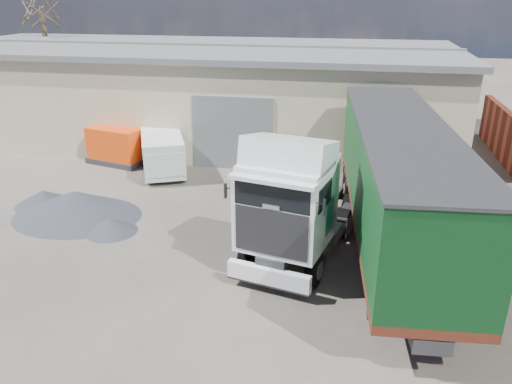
% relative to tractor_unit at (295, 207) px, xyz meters
% --- Properties ---
extents(ground, '(120.00, 120.00, 0.00)m').
position_rel_tractor_unit_xyz_m(ground, '(-2.14, -1.50, -1.87)').
color(ground, black).
rests_on(ground, ground).
extents(warehouse, '(30.60, 12.60, 5.42)m').
position_rel_tractor_unit_xyz_m(warehouse, '(-8.14, 14.49, 0.79)').
color(warehouse, '#BDB391').
rests_on(warehouse, ground).
extents(tractor_unit, '(3.88, 6.98, 4.46)m').
position_rel_tractor_unit_xyz_m(tractor_unit, '(0.00, 0.00, 0.00)').
color(tractor_unit, black).
rests_on(tractor_unit, ground).
extents(box_trailer, '(3.89, 13.30, 4.36)m').
position_rel_tractor_unit_xyz_m(box_trailer, '(3.13, 1.62, 0.78)').
color(box_trailer, '#2D2D30').
rests_on(box_trailer, ground).
extents(panel_van, '(3.58, 4.94, 1.87)m').
position_rel_tractor_unit_xyz_m(panel_van, '(-7.40, 7.40, -0.91)').
color(panel_van, black).
rests_on(panel_van, ground).
extents(orange_skip, '(3.33, 2.53, 1.85)m').
position_rel_tractor_unit_xyz_m(orange_skip, '(-10.14, 8.30, -1.07)').
color(orange_skip, '#2D2D30').
rests_on(orange_skip, ground).
extents(gravel_heap, '(6.10, 5.29, 1.06)m').
position_rel_tractor_unit_xyz_m(gravel_heap, '(-8.87, 1.73, -1.38)').
color(gravel_heap, black).
rests_on(gravel_heap, ground).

